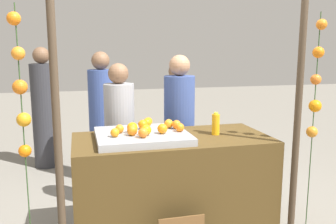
% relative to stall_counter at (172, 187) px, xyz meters
% --- Properties ---
extents(stall_counter, '(1.72, 0.81, 0.93)m').
position_rel_stall_counter_xyz_m(stall_counter, '(0.00, 0.00, 0.00)').
color(stall_counter, '#4C3819').
rests_on(stall_counter, ground_plane).
extents(orange_tray, '(0.78, 0.68, 0.06)m').
position_rel_stall_counter_xyz_m(orange_tray, '(-0.27, -0.01, 0.50)').
color(orange_tray, '#9EA0A5').
rests_on(orange_tray, stall_counter).
extents(orange_0, '(0.07, 0.07, 0.07)m').
position_rel_stall_counter_xyz_m(orange_0, '(-0.51, -0.11, 0.56)').
color(orange_0, orange).
rests_on(orange_0, orange_tray).
extents(orange_1, '(0.08, 0.08, 0.08)m').
position_rel_stall_counter_xyz_m(orange_1, '(-0.19, 0.19, 0.57)').
color(orange_1, orange).
rests_on(orange_1, orange_tray).
extents(orange_2, '(0.09, 0.09, 0.09)m').
position_rel_stall_counter_xyz_m(orange_2, '(-0.37, -0.10, 0.57)').
color(orange_2, orange).
rests_on(orange_2, orange_tray).
extents(orange_3, '(0.09, 0.09, 0.09)m').
position_rel_stall_counter_xyz_m(orange_3, '(-0.26, -0.12, 0.57)').
color(orange_3, orange).
rests_on(orange_3, orange_tray).
extents(orange_4, '(0.08, 0.08, 0.08)m').
position_rel_stall_counter_xyz_m(orange_4, '(-0.16, 0.27, 0.56)').
color(orange_4, orange).
rests_on(orange_4, orange_tray).
extents(orange_5, '(0.09, 0.09, 0.09)m').
position_rel_stall_counter_xyz_m(orange_5, '(-0.11, -0.09, 0.57)').
color(orange_5, orange).
rests_on(orange_5, orange_tray).
extents(orange_6, '(0.08, 0.08, 0.08)m').
position_rel_stall_counter_xyz_m(orange_6, '(0.05, 0.05, 0.57)').
color(orange_6, orange).
rests_on(orange_6, orange_tray).
extents(orange_7, '(0.08, 0.08, 0.08)m').
position_rel_stall_counter_xyz_m(orange_7, '(-0.29, -0.19, 0.57)').
color(orange_7, orange).
rests_on(orange_7, orange_tray).
extents(orange_8, '(0.08, 0.08, 0.08)m').
position_rel_stall_counter_xyz_m(orange_8, '(-0.01, 0.10, 0.57)').
color(orange_8, orange).
rests_on(orange_8, orange_tray).
extents(orange_9, '(0.09, 0.09, 0.09)m').
position_rel_stall_counter_xyz_m(orange_9, '(-0.35, 0.00, 0.57)').
color(orange_9, orange).
rests_on(orange_9, orange_tray).
extents(orange_10, '(0.07, 0.07, 0.07)m').
position_rel_stall_counter_xyz_m(orange_10, '(0.05, -0.05, 0.56)').
color(orange_10, orange).
rests_on(orange_10, orange_tray).
extents(orange_11, '(0.07, 0.07, 0.07)m').
position_rel_stall_counter_xyz_m(orange_11, '(-0.46, 0.02, 0.56)').
color(orange_11, orange).
rests_on(orange_11, orange_tray).
extents(orange_12, '(0.09, 0.09, 0.09)m').
position_rel_stall_counter_xyz_m(orange_12, '(-0.24, 0.12, 0.57)').
color(orange_12, orange).
rests_on(orange_12, orange_tray).
extents(juice_bottle, '(0.07, 0.07, 0.21)m').
position_rel_stall_counter_xyz_m(juice_bottle, '(0.41, 0.00, 0.56)').
color(juice_bottle, '#F4A917').
rests_on(juice_bottle, stall_counter).
extents(vendor_left, '(0.31, 0.31, 1.55)m').
position_rel_stall_counter_xyz_m(vendor_left, '(-0.38, 0.70, 0.26)').
color(vendor_left, '#99999E').
rests_on(vendor_left, ground_plane).
extents(vendor_right, '(0.33, 0.33, 1.64)m').
position_rel_stall_counter_xyz_m(vendor_right, '(0.26, 0.68, 0.30)').
color(vendor_right, '#384C8C').
rests_on(vendor_right, ground_plane).
extents(crowd_person_0, '(0.33, 0.33, 1.67)m').
position_rel_stall_counter_xyz_m(crowd_person_0, '(-0.50, 1.59, 0.31)').
color(crowd_person_0, '#384C8C').
rests_on(crowd_person_0, ground_plane).
extents(crowd_person_1, '(0.35, 0.35, 1.72)m').
position_rel_stall_counter_xyz_m(crowd_person_1, '(-1.27, 2.39, 0.34)').
color(crowd_person_1, '#333338').
rests_on(crowd_person_1, ground_plane).
extents(crowd_person_2, '(0.30, 0.30, 1.48)m').
position_rel_stall_counter_xyz_m(crowd_person_2, '(0.58, 2.01, 0.22)').
color(crowd_person_2, beige).
rests_on(crowd_person_2, ground_plane).
extents(canopy_post_left, '(0.06, 0.06, 2.16)m').
position_rel_stall_counter_xyz_m(canopy_post_left, '(-0.94, -0.45, 0.62)').
color(canopy_post_left, '#473828').
rests_on(canopy_post_left, ground_plane).
extents(canopy_post_right, '(0.06, 0.06, 2.16)m').
position_rel_stall_counter_xyz_m(canopy_post_right, '(0.94, -0.45, 0.62)').
color(canopy_post_right, '#473828').
rests_on(canopy_post_right, ground_plane).
extents(garland_strand_left, '(0.11, 0.10, 1.99)m').
position_rel_stall_counter_xyz_m(garland_strand_left, '(-1.15, -0.45, 0.96)').
color(garland_strand_left, '#2D4C23').
rests_on(garland_strand_left, ground_plane).
extents(garland_strand_right, '(0.11, 0.11, 1.99)m').
position_rel_stall_counter_xyz_m(garland_strand_right, '(1.10, -0.43, 0.93)').
color(garland_strand_right, '#2D4C23').
rests_on(garland_strand_right, ground_plane).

